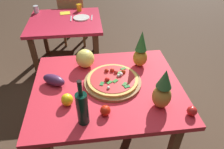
{
  "coord_description": "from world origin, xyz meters",
  "views": [
    {
      "loc": [
        -0.12,
        -1.28,
        1.81
      ],
      "look_at": [
        0.05,
        0.08,
        0.77
      ],
      "focal_mm": 33.06,
      "sensor_mm": 36.0,
      "label": 1
    }
  ],
  "objects_px": {
    "display_table": "(107,93)",
    "pizza_board": "(113,82)",
    "melon": "(85,58)",
    "tomato_near_board": "(192,111)",
    "napkin_folded": "(65,13)",
    "pizza": "(113,79)",
    "bell_pepper": "(67,100)",
    "tomato_by_bottle": "(105,110)",
    "knife_utensil": "(92,18)",
    "drinking_glass_water": "(36,9)",
    "background_table": "(66,27)",
    "wine_bottle": "(82,108)",
    "pineapple_right": "(163,91)",
    "dinner_plate": "(81,18)",
    "dining_chair": "(73,18)",
    "eggplant": "(54,80)",
    "pineapple_left": "(141,51)",
    "drinking_glass_juice": "(79,7)",
    "fork_utensil": "(71,19)"
  },
  "relations": [
    {
      "from": "pizza_board",
      "to": "pizza",
      "type": "relative_size",
      "value": 1.13
    },
    {
      "from": "wine_bottle",
      "to": "melon",
      "type": "xyz_separation_m",
      "value": [
        0.03,
        0.65,
        -0.05
      ]
    },
    {
      "from": "display_table",
      "to": "pizza_board",
      "type": "relative_size",
      "value": 2.56
    },
    {
      "from": "drinking_glass_water",
      "to": "tomato_near_board",
      "type": "bearing_deg",
      "value": -56.78
    },
    {
      "from": "bell_pepper",
      "to": "dinner_plate",
      "type": "bearing_deg",
      "value": 86.2
    },
    {
      "from": "background_table",
      "to": "wine_bottle",
      "type": "relative_size",
      "value": 2.74
    },
    {
      "from": "napkin_folded",
      "to": "tomato_by_bottle",
      "type": "bearing_deg",
      "value": -78.77
    },
    {
      "from": "eggplant",
      "to": "dinner_plate",
      "type": "height_order",
      "value": "eggplant"
    },
    {
      "from": "tomato_near_board",
      "to": "fork_utensil",
      "type": "xyz_separation_m",
      "value": [
        -0.89,
        1.83,
        -0.03
      ]
    },
    {
      "from": "wine_bottle",
      "to": "bell_pepper",
      "type": "xyz_separation_m",
      "value": [
        -0.12,
        0.18,
        -0.09
      ]
    },
    {
      "from": "dining_chair",
      "to": "napkin_folded",
      "type": "height_order",
      "value": "dining_chair"
    },
    {
      "from": "background_table",
      "to": "dining_chair",
      "type": "relative_size",
      "value": 1.13
    },
    {
      "from": "knife_utensil",
      "to": "napkin_folded",
      "type": "bearing_deg",
      "value": 155.19
    },
    {
      "from": "dining_chair",
      "to": "napkin_folded",
      "type": "distance_m",
      "value": 0.49
    },
    {
      "from": "dinner_plate",
      "to": "knife_utensil",
      "type": "distance_m",
      "value": 0.14
    },
    {
      "from": "tomato_by_bottle",
      "to": "fork_utensil",
      "type": "distance_m",
      "value": 1.78
    },
    {
      "from": "background_table",
      "to": "pineapple_left",
      "type": "bearing_deg",
      "value": -56.96
    },
    {
      "from": "tomato_near_board",
      "to": "tomato_by_bottle",
      "type": "bearing_deg",
      "value": 172.69
    },
    {
      "from": "pizza_board",
      "to": "pineapple_right",
      "type": "height_order",
      "value": "pineapple_right"
    },
    {
      "from": "knife_utensil",
      "to": "fork_utensil",
      "type": "bearing_deg",
      "value": -175.07
    },
    {
      "from": "display_table",
      "to": "background_table",
      "type": "height_order",
      "value": "same"
    },
    {
      "from": "eggplant",
      "to": "tomato_by_bottle",
      "type": "distance_m",
      "value": 0.53
    },
    {
      "from": "wine_bottle",
      "to": "pineapple_left",
      "type": "height_order",
      "value": "wine_bottle"
    },
    {
      "from": "background_table",
      "to": "pizza",
      "type": "xyz_separation_m",
      "value": [
        0.48,
        -1.38,
        0.14
      ]
    },
    {
      "from": "pineapple_right",
      "to": "wine_bottle",
      "type": "bearing_deg",
      "value": -171.51
    },
    {
      "from": "knife_utensil",
      "to": "dining_chair",
      "type": "bearing_deg",
      "value": 120.02
    },
    {
      "from": "pizza_board",
      "to": "tomato_near_board",
      "type": "xyz_separation_m",
      "value": [
        0.5,
        -0.41,
        0.02
      ]
    },
    {
      "from": "tomato_by_bottle",
      "to": "napkin_folded",
      "type": "bearing_deg",
      "value": 101.23
    },
    {
      "from": "drinking_glass_water",
      "to": "pineapple_right",
      "type": "bearing_deg",
      "value": -59.16
    },
    {
      "from": "napkin_folded",
      "to": "pizza",
      "type": "bearing_deg",
      "value": -73.45
    },
    {
      "from": "napkin_folded",
      "to": "dining_chair",
      "type": "bearing_deg",
      "value": 79.44
    },
    {
      "from": "wine_bottle",
      "to": "pineapple_right",
      "type": "height_order",
      "value": "wine_bottle"
    },
    {
      "from": "pizza",
      "to": "dinner_plate",
      "type": "relative_size",
      "value": 1.89
    },
    {
      "from": "pineapple_left",
      "to": "tomato_by_bottle",
      "type": "distance_m",
      "value": 0.68
    },
    {
      "from": "tomato_by_bottle",
      "to": "background_table",
      "type": "bearing_deg",
      "value": 102.54
    },
    {
      "from": "tomato_by_bottle",
      "to": "napkin_folded",
      "type": "distance_m",
      "value": 2.0
    },
    {
      "from": "melon",
      "to": "tomato_near_board",
      "type": "xyz_separation_m",
      "value": [
        0.71,
        -0.68,
        -0.05
      ]
    },
    {
      "from": "knife_utensil",
      "to": "pizza_board",
      "type": "bearing_deg",
      "value": -80.64
    },
    {
      "from": "pizza",
      "to": "fork_utensil",
      "type": "distance_m",
      "value": 1.47
    },
    {
      "from": "dinner_plate",
      "to": "display_table",
      "type": "bearing_deg",
      "value": -82.08
    },
    {
      "from": "melon",
      "to": "pineapple_left",
      "type": "bearing_deg",
      "value": -5.16
    },
    {
      "from": "background_table",
      "to": "drinking_glass_water",
      "type": "relative_size",
      "value": 9.54
    },
    {
      "from": "pizza",
      "to": "napkin_folded",
      "type": "xyz_separation_m",
      "value": [
        -0.48,
        1.63,
        -0.04
      ]
    },
    {
      "from": "wine_bottle",
      "to": "pineapple_left",
      "type": "distance_m",
      "value": 0.8
    },
    {
      "from": "bell_pepper",
      "to": "tomato_by_bottle",
      "type": "xyz_separation_m",
      "value": [
        0.26,
        -0.13,
        -0.01
      ]
    },
    {
      "from": "melon",
      "to": "drinking_glass_water",
      "type": "height_order",
      "value": "melon"
    },
    {
      "from": "eggplant",
      "to": "drinking_glass_water",
      "type": "bearing_deg",
      "value": 103.91
    },
    {
      "from": "drinking_glass_juice",
      "to": "dinner_plate",
      "type": "height_order",
      "value": "drinking_glass_juice"
    },
    {
      "from": "wine_bottle",
      "to": "tomato_near_board",
      "type": "xyz_separation_m",
      "value": [
        0.74,
        -0.03,
        -0.1
      ]
    },
    {
      "from": "napkin_folded",
      "to": "melon",
      "type": "bearing_deg",
      "value": -78.91
    }
  ]
}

